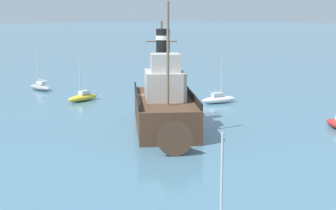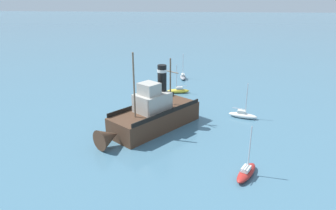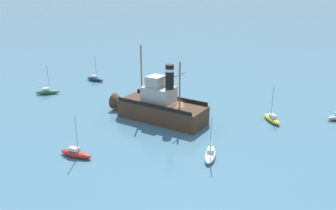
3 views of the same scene
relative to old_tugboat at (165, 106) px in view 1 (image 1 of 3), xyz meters
The scene contains 5 objects.
ground_plane 2.93m from the old_tugboat, 115.30° to the right, with size 600.00×600.00×0.00m, color #477289.
old_tugboat is the anchor object (origin of this frame).
sailboat_yellow 15.32m from the old_tugboat, 98.35° to the right, with size 3.91×1.61×4.90m.
sailboat_white 12.73m from the old_tugboat, 157.57° to the right, with size 3.95×2.23×4.90m.
sailboat_grey 24.71m from the old_tugboat, 95.80° to the right, with size 1.45×3.89×4.90m.
Camera 1 is at (27.52, 31.53, 9.33)m, focal length 55.00 mm.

